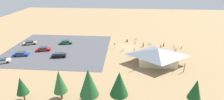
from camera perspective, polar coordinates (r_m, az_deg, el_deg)
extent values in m
plane|color=#9E7F56|center=(62.84, 5.36, 0.81)|extent=(160.00, 160.00, 0.00)
cube|color=#4C4C51|center=(64.30, -17.24, 0.37)|extent=(35.06, 30.00, 0.05)
cube|color=beige|center=(52.75, 14.69, -2.93)|extent=(10.65, 6.91, 2.70)
pyramid|color=slate|center=(51.77, 14.96, -0.58)|extent=(13.60, 9.86, 2.04)
cylinder|color=brown|center=(58.45, 20.30, -0.99)|extent=(0.20, 0.20, 2.70)
cylinder|color=brown|center=(56.18, 7.32, -0.63)|extent=(0.20, 0.20, 2.70)
cylinder|color=brown|center=(50.41, 22.95, -5.43)|extent=(0.20, 0.20, 2.70)
cylinder|color=brown|center=(47.75, 7.79, -5.25)|extent=(0.20, 0.20, 2.70)
cylinder|color=brown|center=(68.26, 5.08, 3.11)|extent=(0.60, 0.60, 0.90)
cylinder|color=#99999E|center=(61.08, 0.82, 1.35)|extent=(0.08, 0.08, 2.20)
cube|color=#1959B2|center=(60.78, 0.82, 2.05)|extent=(0.56, 0.04, 0.40)
cylinder|color=brown|center=(39.06, -16.48, -14.12)|extent=(0.42, 0.42, 1.87)
cone|color=#2D6633|center=(37.14, -17.08, -9.94)|extent=(2.87, 2.87, 4.92)
cylinder|color=brown|center=(35.78, 2.30, -16.15)|extent=(0.38, 0.38, 2.68)
cone|color=#194C23|center=(33.45, 2.40, -11.05)|extent=(3.64, 3.64, 5.05)
cylinder|color=brown|center=(41.49, -27.22, -13.61)|extent=(0.32, 0.32, 1.81)
cone|color=#194C23|center=(39.99, -27.96, -10.37)|extent=(2.47, 2.47, 3.78)
cylinder|color=brown|center=(36.96, -7.46, -15.64)|extent=(0.45, 0.45, 1.90)
cone|color=#235B2D|center=(34.65, -7.80, -10.64)|extent=(3.91, 3.91, 5.87)
cone|color=#194C23|center=(37.18, 26.09, -11.69)|extent=(2.59, 2.59, 4.28)
torus|color=black|center=(66.90, 22.27, 0.86)|extent=(0.40, 0.64, 0.72)
torus|color=black|center=(65.92, 22.05, 0.56)|extent=(0.40, 0.64, 0.72)
cylinder|color=#722D9E|center=(66.37, 22.17, 0.80)|extent=(0.53, 0.87, 0.04)
cylinder|color=#722D9E|center=(66.51, 22.23, 0.93)|extent=(0.04, 0.04, 0.41)
cube|color=black|center=(66.44, 22.25, 1.09)|extent=(0.17, 0.21, 0.05)
cylinder|color=#722D9E|center=(65.93, 22.10, 0.80)|extent=(0.04, 0.04, 0.51)
cylinder|color=black|center=(65.84, 22.14, 1.00)|extent=(0.43, 0.27, 0.03)
torus|color=black|center=(66.17, 21.10, 0.77)|extent=(0.65, 0.13, 0.66)
torus|color=black|center=(65.73, 20.23, 0.75)|extent=(0.65, 0.13, 0.66)
cylinder|color=#B7B7BC|center=(65.91, 20.68, 0.85)|extent=(1.01, 0.17, 0.04)
cylinder|color=#B7B7BC|center=(65.96, 20.85, 0.91)|extent=(0.04, 0.04, 0.36)
cube|color=black|center=(65.90, 20.87, 1.05)|extent=(0.21, 0.11, 0.05)
cylinder|color=#B7B7BC|center=(65.69, 20.34, 0.93)|extent=(0.04, 0.04, 0.45)
cylinder|color=black|center=(65.61, 20.37, 1.12)|extent=(0.10, 0.48, 0.03)
torus|color=black|center=(57.31, 7.75, -1.22)|extent=(0.68, 0.38, 0.75)
torus|color=black|center=(57.71, 6.77, -0.99)|extent=(0.68, 0.38, 0.75)
cylinder|color=orange|center=(57.46, 7.26, -0.99)|extent=(0.91, 0.50, 0.04)
cylinder|color=orange|center=(57.34, 7.45, -0.94)|extent=(0.04, 0.04, 0.46)
cube|color=black|center=(57.25, 7.46, -0.73)|extent=(0.21, 0.16, 0.05)
cylinder|color=orange|center=(57.57, 6.88, -0.80)|extent=(0.04, 0.04, 0.47)
cylinder|color=black|center=(57.48, 6.89, -0.58)|extent=(0.25, 0.44, 0.03)
torus|color=black|center=(67.02, 7.60, 2.50)|extent=(0.18, 0.68, 0.69)
torus|color=black|center=(66.05, 7.83, 2.17)|extent=(0.18, 0.68, 0.69)
cylinder|color=#2347B7|center=(66.50, 7.72, 2.43)|extent=(0.23, 0.98, 0.04)
cylinder|color=#2347B7|center=(66.63, 7.68, 2.57)|extent=(0.04, 0.04, 0.43)
cube|color=black|center=(66.56, 7.69, 2.75)|extent=(0.12, 0.21, 0.05)
cylinder|color=#2347B7|center=(66.07, 7.82, 2.37)|extent=(0.04, 0.04, 0.42)
cylinder|color=black|center=(66.00, 7.83, 2.54)|extent=(0.48, 0.13, 0.03)
torus|color=black|center=(67.66, 19.79, 1.47)|extent=(0.21, 0.66, 0.67)
torus|color=black|center=(66.71, 19.78, 1.15)|extent=(0.21, 0.66, 0.67)
cylinder|color=#1E7F38|center=(67.15, 19.80, 1.40)|extent=(0.27, 0.92, 0.04)
cylinder|color=#1E7F38|center=(67.29, 19.81, 1.52)|extent=(0.04, 0.04, 0.39)
cube|color=black|center=(67.22, 19.83, 1.67)|extent=(0.13, 0.21, 0.05)
cylinder|color=#1E7F38|center=(66.72, 19.81, 1.38)|extent=(0.04, 0.04, 0.48)
cylinder|color=black|center=(66.63, 19.84, 1.57)|extent=(0.47, 0.15, 0.03)
torus|color=black|center=(64.62, 19.80, 0.45)|extent=(0.41, 0.61, 0.70)
torus|color=black|center=(64.04, 20.44, 0.14)|extent=(0.41, 0.61, 0.70)
cylinder|color=silver|center=(64.29, 20.13, 0.39)|extent=(0.52, 0.78, 0.04)
cylinder|color=silver|center=(64.36, 20.03, 0.53)|extent=(0.04, 0.04, 0.44)
cube|color=black|center=(64.28, 20.06, 0.71)|extent=(0.18, 0.21, 0.05)
cylinder|color=silver|center=(64.02, 20.40, 0.35)|extent=(0.04, 0.04, 0.44)
cylinder|color=black|center=(63.94, 20.43, 0.53)|extent=(0.42, 0.29, 0.03)
torus|color=black|center=(66.11, 11.98, 1.92)|extent=(0.63, 0.48, 0.76)
torus|color=black|center=(65.67, 12.77, 1.69)|extent=(0.63, 0.48, 0.76)
cylinder|color=#197A7F|center=(65.84, 12.38, 1.91)|extent=(0.79, 0.59, 0.04)
cylinder|color=#197A7F|center=(65.89, 12.25, 2.03)|extent=(0.04, 0.04, 0.45)
cube|color=black|center=(65.81, 12.27, 2.21)|extent=(0.21, 0.18, 0.05)
cylinder|color=#197A7F|center=(65.62, 12.71, 1.93)|extent=(0.04, 0.04, 0.52)
cylinder|color=black|center=(65.52, 12.73, 2.14)|extent=(0.31, 0.41, 0.03)
torus|color=black|center=(69.93, 7.61, 3.41)|extent=(0.39, 0.59, 0.67)
torus|color=black|center=(70.84, 8.04, 3.65)|extent=(0.39, 0.59, 0.67)
cylinder|color=red|center=(70.35, 7.83, 3.61)|extent=(0.56, 0.87, 0.04)
cylinder|color=red|center=(70.15, 7.76, 3.65)|extent=(0.04, 0.04, 0.44)
cube|color=black|center=(70.07, 7.77, 3.82)|extent=(0.17, 0.21, 0.05)
cylinder|color=red|center=(70.67, 8.01, 3.80)|extent=(0.04, 0.04, 0.45)
cylinder|color=black|center=(70.60, 8.02, 3.97)|extent=(0.43, 0.28, 0.03)
torus|color=black|center=(59.85, 3.90, 0.06)|extent=(0.40, 0.67, 0.75)
torus|color=black|center=(59.01, 3.39, -0.28)|extent=(0.40, 0.67, 0.75)
cylinder|color=yellow|center=(59.38, 3.65, 0.00)|extent=(0.51, 0.87, 0.04)
cylinder|color=yellow|center=(59.49, 3.75, 0.15)|extent=(0.04, 0.04, 0.45)
cube|color=black|center=(59.40, 3.75, 0.34)|extent=(0.17, 0.21, 0.05)
cylinder|color=yellow|center=(58.99, 3.45, -0.02)|extent=(0.04, 0.04, 0.53)
cylinder|color=black|center=(58.88, 3.45, 0.22)|extent=(0.43, 0.26, 0.03)
cube|color=red|center=(64.31, -21.83, 0.26)|extent=(4.98, 2.92, 0.64)
cube|color=#2D3842|center=(64.09, -21.91, 0.75)|extent=(2.93, 2.21, 0.55)
cylinder|color=black|center=(64.03, -23.31, -0.31)|extent=(0.67, 0.37, 0.64)
cylinder|color=black|center=(65.50, -23.02, 0.26)|extent=(0.67, 0.37, 0.64)
cylinder|color=black|center=(63.32, -20.53, -0.12)|extent=(0.67, 0.37, 0.64)
cylinder|color=black|center=(64.79, -20.30, 0.45)|extent=(0.67, 0.37, 0.64)
cube|color=tan|center=(72.41, -25.64, 2.10)|extent=(5.05, 3.48, 0.55)
cube|color=#2D3842|center=(72.23, -25.72, 2.52)|extent=(3.05, 2.51, 0.59)
cylinder|color=black|center=(71.97, -26.93, 1.58)|extent=(0.68, 0.44, 0.64)
cylinder|color=black|center=(73.53, -26.76, 2.05)|extent=(0.68, 0.44, 0.64)
cylinder|color=black|center=(71.45, -24.44, 1.90)|extent=(0.68, 0.44, 0.64)
cylinder|color=black|center=(73.01, -24.32, 2.36)|extent=(0.68, 0.44, 0.64)
cube|color=#1E6B3D|center=(68.12, -15.10, 2.43)|extent=(4.96, 2.69, 0.60)
cube|color=#2D3842|center=(67.92, -15.15, 2.90)|extent=(2.89, 2.06, 0.59)
cylinder|color=black|center=(67.72, -16.49, 1.96)|extent=(0.67, 0.35, 0.64)
cylinder|color=black|center=(69.14, -16.32, 2.42)|extent=(0.67, 0.35, 0.64)
cylinder|color=black|center=(67.27, -13.81, 2.12)|extent=(0.67, 0.35, 0.64)
cylinder|color=black|center=(68.70, -13.69, 2.58)|extent=(0.67, 0.35, 0.64)
cube|color=#1E42B2|center=(63.36, -28.01, -1.24)|extent=(4.99, 2.50, 0.62)
cube|color=#2D3842|center=(63.15, -28.11, -0.78)|extent=(2.89, 1.94, 0.50)
cylinder|color=black|center=(63.46, -29.56, -1.74)|extent=(0.67, 0.32, 0.64)
cylinder|color=black|center=(64.72, -29.06, -1.17)|extent=(0.67, 0.32, 0.64)
cylinder|color=black|center=(62.18, -26.85, -1.66)|extent=(0.67, 0.32, 0.64)
cylinder|color=black|center=(63.46, -26.40, -1.09)|extent=(0.67, 0.32, 0.64)
cube|color=black|center=(57.56, -17.25, -1.74)|extent=(4.63, 2.37, 0.70)
cube|color=#2D3842|center=(57.31, -17.32, -1.17)|extent=(2.68, 1.87, 0.57)
cylinder|color=black|center=(57.37, -18.83, -2.32)|extent=(0.67, 0.32, 0.64)
cylinder|color=black|center=(58.67, -18.51, -1.69)|extent=(0.67, 0.32, 0.64)
cylinder|color=black|center=(56.69, -15.88, -2.25)|extent=(0.67, 0.32, 0.64)
cylinder|color=black|center=(58.01, -15.63, -1.62)|extent=(0.67, 0.32, 0.64)
cube|color=white|center=(61.14, -32.75, -3.12)|extent=(4.76, 3.46, 0.68)
cube|color=#2D3842|center=(60.92, -32.87, -2.64)|extent=(2.90, 2.47, 0.47)
cylinder|color=black|center=(60.15, -31.48, -3.49)|extent=(0.67, 0.46, 0.64)
cylinder|color=black|center=(61.58, -31.23, -2.84)|extent=(0.67, 0.46, 0.64)
cube|color=#2D3347|center=(64.19, 10.34, 1.45)|extent=(0.40, 0.40, 0.88)
cylinder|color=red|center=(63.91, 10.39, 2.07)|extent=(0.36, 0.36, 0.63)
sphere|color=tan|center=(63.76, 10.41, 2.44)|extent=(0.24, 0.24, 0.24)
cube|color=#2D3347|center=(64.31, 15.84, 0.92)|extent=(0.28, 0.35, 0.81)
cylinder|color=silver|center=(64.06, 15.91, 1.48)|extent=(0.36, 0.36, 0.56)
sphere|color=tan|center=(63.91, 15.95, 1.81)|extent=(0.24, 0.24, 0.24)
cube|color=#2D3347|center=(66.52, 16.83, 1.58)|extent=(0.39, 0.40, 0.87)
cylinder|color=yellow|center=(66.26, 16.90, 2.17)|extent=(0.36, 0.36, 0.58)
sphere|color=tan|center=(66.12, 16.94, 2.50)|extent=(0.24, 0.24, 0.24)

